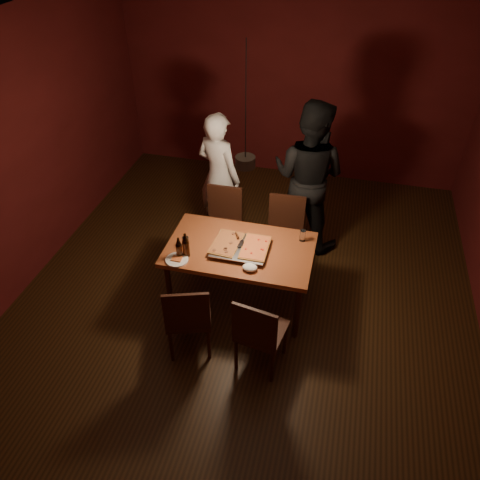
% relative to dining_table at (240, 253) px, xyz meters
% --- Properties ---
extents(room_shell, '(6.00, 6.00, 6.00)m').
position_rel_dining_table_xyz_m(room_shell, '(0.05, -0.01, 0.72)').
color(room_shell, '#38220F').
rests_on(room_shell, ground).
extents(dining_table, '(1.50, 0.90, 0.75)m').
position_rel_dining_table_xyz_m(dining_table, '(0.00, 0.00, 0.00)').
color(dining_table, '#9C4C27').
rests_on(dining_table, floor).
extents(chair_far_left, '(0.43, 0.43, 0.49)m').
position_rel_dining_table_xyz_m(chair_far_left, '(-0.40, 0.78, -0.14)').
color(chair_far_left, '#38190F').
rests_on(chair_far_left, floor).
extents(chair_far_right, '(0.43, 0.43, 0.49)m').
position_rel_dining_table_xyz_m(chair_far_right, '(0.35, 0.77, -0.14)').
color(chair_far_right, '#38190F').
rests_on(chair_far_right, floor).
extents(chair_near_left, '(0.53, 0.53, 0.49)m').
position_rel_dining_table_xyz_m(chair_near_left, '(-0.30, -0.81, -0.14)').
color(chair_near_left, '#38190F').
rests_on(chair_near_left, floor).
extents(chair_near_right, '(0.49, 0.49, 0.49)m').
position_rel_dining_table_xyz_m(chair_near_right, '(0.38, -0.84, -0.14)').
color(chair_near_right, '#38190F').
rests_on(chair_near_right, floor).
extents(pizza_tray, '(0.59, 0.50, 0.05)m').
position_rel_dining_table_xyz_m(pizza_tray, '(0.01, -0.04, 0.10)').
color(pizza_tray, silver).
rests_on(pizza_tray, dining_table).
extents(pizza_meat, '(0.30, 0.44, 0.02)m').
position_rel_dining_table_xyz_m(pizza_meat, '(-0.13, -0.03, 0.13)').
color(pizza_meat, maroon).
rests_on(pizza_meat, pizza_tray).
extents(pizza_cheese, '(0.27, 0.42, 0.02)m').
position_rel_dining_table_xyz_m(pizza_cheese, '(0.16, -0.02, 0.13)').
color(pizza_cheese, gold).
rests_on(pizza_cheese, pizza_tray).
extents(spatula, '(0.19, 0.25, 0.04)m').
position_rel_dining_table_xyz_m(spatula, '(0.00, -0.01, 0.14)').
color(spatula, silver).
rests_on(spatula, pizza_tray).
extents(beer_bottle_a, '(0.06, 0.06, 0.24)m').
position_rel_dining_table_xyz_m(beer_bottle_a, '(-0.55, -0.29, 0.19)').
color(beer_bottle_a, black).
rests_on(beer_bottle_a, dining_table).
extents(beer_bottle_b, '(0.07, 0.07, 0.27)m').
position_rel_dining_table_xyz_m(beer_bottle_b, '(-0.49, -0.25, 0.21)').
color(beer_bottle_b, black).
rests_on(beer_bottle_b, dining_table).
extents(water_glass_left, '(0.07, 0.07, 0.11)m').
position_rel_dining_table_xyz_m(water_glass_left, '(-0.55, -0.11, 0.13)').
color(water_glass_left, silver).
rests_on(water_glass_left, dining_table).
extents(water_glass_right, '(0.06, 0.06, 0.13)m').
position_rel_dining_table_xyz_m(water_glass_right, '(0.60, 0.27, 0.14)').
color(water_glass_right, silver).
rests_on(water_glass_right, dining_table).
extents(plate_slice, '(0.23, 0.23, 0.03)m').
position_rel_dining_table_xyz_m(plate_slice, '(-0.56, -0.34, 0.08)').
color(plate_slice, white).
rests_on(plate_slice, dining_table).
extents(napkin, '(0.15, 0.11, 0.06)m').
position_rel_dining_table_xyz_m(napkin, '(0.17, -0.31, 0.10)').
color(napkin, white).
rests_on(napkin, dining_table).
extents(diner_white, '(0.71, 0.60, 1.65)m').
position_rel_dining_table_xyz_m(diner_white, '(-0.57, 1.20, 0.15)').
color(diner_white, white).
rests_on(diner_white, floor).
extents(diner_dark, '(1.07, 0.94, 1.87)m').
position_rel_dining_table_xyz_m(diner_dark, '(0.52, 1.28, 0.26)').
color(diner_dark, black).
rests_on(diner_dark, floor).
extents(pendant_lamp, '(0.18, 0.18, 1.10)m').
position_rel_dining_table_xyz_m(pendant_lamp, '(0.05, -0.01, 1.08)').
color(pendant_lamp, black).
rests_on(pendant_lamp, ceiling).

